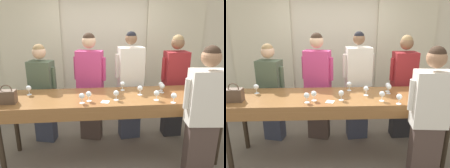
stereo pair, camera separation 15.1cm
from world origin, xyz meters
The scene contains 25 objects.
ground_plane centered at (0.00, 0.00, 0.00)m, with size 18.00×18.00×0.00m, color #70665B.
wall_back centered at (0.00, 1.75, 1.40)m, with size 12.00×0.06×2.80m.
curtain_panel_left centered at (-1.49, 1.68, 1.34)m, with size 1.21×0.03×2.69m.
curtain_panel_right centered at (1.49, 1.68, 1.34)m, with size 1.21×0.03×2.69m.
tasting_bar centered at (0.00, -0.02, 0.91)m, with size 3.11×0.77×1.00m.
wine_bottle centered at (1.42, 0.27, 1.11)m, with size 0.08×0.08×0.31m.
handbag centered at (-1.37, -0.15, 1.09)m, with size 0.22×0.12×0.25m.
wine_glass_front_left centered at (0.73, 0.07, 1.10)m, with size 0.07×0.07×0.14m.
wine_glass_front_mid centered at (0.17, 0.23, 1.10)m, with size 0.07×0.07×0.14m.
wine_glass_front_right centered at (0.57, -0.22, 1.10)m, with size 0.07×0.07×0.14m.
wine_glass_center_left centered at (-0.42, -0.24, 1.10)m, with size 0.07×0.07×0.14m.
wine_glass_center_mid centered at (0.74, 0.15, 1.10)m, with size 0.07×0.07×0.14m.
wine_glass_center_right centered at (0.03, -0.17, 1.10)m, with size 0.07×0.07×0.14m.
wine_glass_back_left centered at (0.39, 0.00, 1.10)m, with size 0.07×0.07×0.14m.
wine_glass_back_mid centered at (-1.18, 0.15, 1.10)m, with size 0.07×0.07×0.14m.
wine_glass_back_right centered at (-0.33, -0.17, 1.10)m, with size 0.07×0.07×0.14m.
wine_glass_near_host centered at (0.76, -0.33, 1.10)m, with size 0.07×0.07×0.14m.
wine_glass_by_bottle centered at (1.06, -0.33, 1.10)m, with size 0.07×0.07×0.14m.
napkin centered at (-0.12, -0.22, 1.00)m, with size 0.13×0.13×0.00m.
guest_olive_jacket centered at (-1.09, 0.61, 0.87)m, with size 0.49×0.32×1.67m.
guest_pink_top centered at (-0.32, 0.61, 0.96)m, with size 0.53×0.31×1.83m.
guest_cream_sweater centered at (0.36, 0.61, 0.94)m, with size 0.52×0.32×1.85m.
guest_striped_shirt centered at (1.13, 0.61, 0.93)m, with size 0.49×0.27×1.79m.
host_pouring centered at (1.04, -0.61, 0.93)m, with size 0.52×0.26×1.78m.
potted_plant centered at (-2.15, 1.44, 0.27)m, with size 0.28×0.28×0.57m.
Camera 2 is at (-0.12, -2.89, 2.08)m, focal length 35.00 mm.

